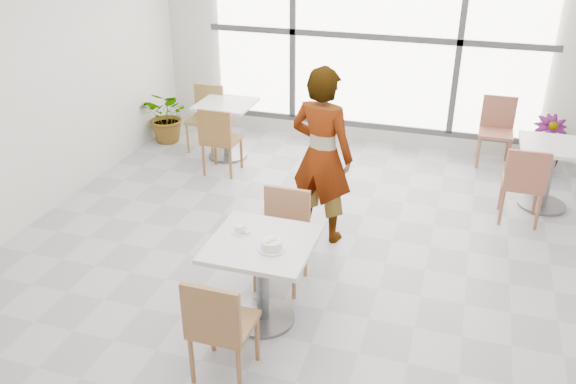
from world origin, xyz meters
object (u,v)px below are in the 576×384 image
(bg_chair_right_far, at_px, (497,126))
(plant_right, at_px, (546,145))
(main_table, at_px, (262,266))
(bg_chair_right_near, at_px, (524,181))
(chair_near, at_px, (219,324))
(bg_chair_left_near, at_px, (219,137))
(oatmeal_bowl, at_px, (272,245))
(coffee_cup, at_px, (240,229))
(bg_table_left, at_px, (226,122))
(bg_table_right, at_px, (550,167))
(bg_chair_left_far, at_px, (207,113))
(person, at_px, (322,156))
(plant_left, at_px, (168,116))
(chair_far, at_px, (283,231))

(bg_chair_right_far, bearing_deg, plant_right, -12.24)
(main_table, height_order, bg_chair_right_near, bg_chair_right_near)
(chair_near, xyz_separation_m, bg_chair_left_near, (-1.42, 3.28, 0.00))
(chair_near, xyz_separation_m, oatmeal_bowl, (0.17, 0.64, 0.29))
(coffee_cup, bearing_deg, bg_table_left, 114.83)
(bg_table_right, distance_m, bg_chair_left_far, 4.35)
(chair_near, distance_m, bg_table_right, 4.30)
(oatmeal_bowl, relative_size, person, 0.12)
(bg_chair_left_far, bearing_deg, main_table, -59.01)
(bg_table_left, distance_m, bg_chair_left_far, 0.43)
(coffee_cup, height_order, bg_chair_right_far, bg_chair_right_far)
(oatmeal_bowl, height_order, bg_table_right, oatmeal_bowl)
(main_table, height_order, bg_chair_right_far, bg_chair_right_far)
(main_table, height_order, chair_near, chair_near)
(bg_chair_left_near, relative_size, bg_chair_left_far, 1.00)
(oatmeal_bowl, xyz_separation_m, plant_right, (2.27, 3.93, -0.43))
(bg_chair_right_far, relative_size, plant_right, 1.19)
(oatmeal_bowl, bearing_deg, chair_near, -104.90)
(bg_chair_left_near, relative_size, bg_chair_right_far, 1.00)
(bg_chair_right_near, bearing_deg, chair_near, 55.63)
(oatmeal_bowl, bearing_deg, bg_chair_left_near, 121.07)
(chair_near, bearing_deg, plant_right, -118.08)
(main_table, relative_size, bg_chair_right_near, 0.92)
(bg_table_left, xyz_separation_m, bg_chair_right_near, (3.66, -0.76, 0.01))
(oatmeal_bowl, distance_m, bg_chair_right_far, 4.40)
(plant_left, bearing_deg, coffee_cup, -53.91)
(main_table, relative_size, bg_table_right, 1.07)
(chair_far, relative_size, plant_left, 1.15)
(bg_table_right, distance_m, bg_chair_right_far, 1.26)
(chair_near, bearing_deg, plant_left, -58.10)
(bg_chair_left_far, bearing_deg, plant_right, 6.84)
(plant_left, bearing_deg, bg_table_left, -14.66)
(bg_table_left, distance_m, plant_right, 4.07)
(oatmeal_bowl, distance_m, bg_table_left, 3.65)
(bg_table_right, bearing_deg, bg_chair_left_near, -175.57)
(main_table, distance_m, bg_chair_right_far, 4.36)
(bg_chair_right_near, bearing_deg, person, 24.28)
(chair_near, xyz_separation_m, bg_table_right, (2.39, 3.58, -0.01))
(coffee_cup, bearing_deg, plant_left, 126.09)
(oatmeal_bowl, relative_size, bg_chair_left_far, 0.24)
(main_table, xyz_separation_m, bg_table_left, (-1.62, 3.11, -0.04))
(chair_far, bearing_deg, bg_chair_left_far, 126.10)
(plant_left, bearing_deg, chair_near, -58.10)
(chair_near, distance_m, plant_left, 4.83)
(bg_chair_left_near, distance_m, bg_chair_right_far, 3.55)
(bg_table_left, xyz_separation_m, plant_right, (4.00, 0.73, -0.12))
(bg_chair_right_near, bearing_deg, bg_table_right, -119.84)
(chair_far, distance_m, person, 0.95)
(bg_table_left, xyz_separation_m, bg_chair_left_near, (0.14, -0.56, 0.01))
(oatmeal_bowl, height_order, person, person)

